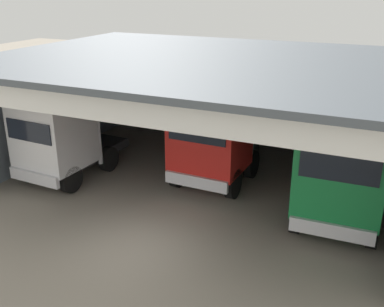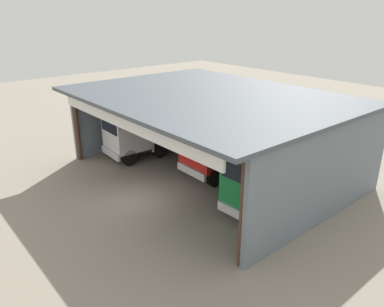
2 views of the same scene
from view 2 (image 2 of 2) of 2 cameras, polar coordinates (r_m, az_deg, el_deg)
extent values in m
plane|color=gray|center=(19.99, -8.32, -6.92)|extent=(80.00, 80.00, 0.00)
cube|color=slate|center=(25.90, 11.92, 5.06)|extent=(14.80, 0.24, 4.70)
cube|color=slate|center=(27.68, -7.40, 6.38)|extent=(0.24, 10.74, 4.70)
cube|color=slate|center=(17.81, 19.74, -3.25)|extent=(0.24, 10.74, 4.70)
cube|color=#474E55|center=(21.12, 2.42, 8.74)|extent=(15.40, 11.65, 0.20)
cylinder|color=#4C2D1E|center=(25.14, -17.09, 4.08)|extent=(0.24, 0.24, 4.70)
cylinder|color=#4C2D1E|center=(14.07, 7.68, -8.82)|extent=(0.24, 0.24, 4.70)
cube|color=white|center=(18.18, -10.01, 4.92)|extent=(13.32, 0.12, 0.90)
cube|color=white|center=(24.66, -9.97, 3.56)|extent=(2.53, 2.42, 2.48)
cube|color=black|center=(24.05, -12.51, 3.99)|extent=(2.06, 0.16, 0.74)
cube|color=silver|center=(24.60, -12.24, 0.03)|extent=(2.31, 0.27, 0.44)
cube|color=#232326|center=(25.93, -6.19, 1.58)|extent=(1.97, 3.44, 0.36)
cylinder|color=silver|center=(24.44, -6.02, 2.92)|extent=(0.18, 0.18, 2.43)
cylinder|color=silver|center=(26.25, -8.54, 4.09)|extent=(0.18, 0.18, 2.43)
cylinder|color=silver|center=(26.64, -7.98, 2.31)|extent=(0.62, 1.23, 0.56)
cylinder|color=black|center=(24.07, -9.52, -0.63)|extent=(0.35, 1.05, 1.03)
cylinder|color=black|center=(25.85, -11.77, 0.76)|extent=(0.35, 1.05, 1.03)
cylinder|color=black|center=(25.14, -4.90, 0.55)|extent=(0.35, 1.05, 1.03)
cylinder|color=black|center=(26.85, -7.36, 1.82)|extent=(0.35, 1.05, 1.03)
cube|color=red|center=(21.48, 2.48, 1.54)|extent=(2.61, 2.45, 2.62)
cube|color=black|center=(20.59, -0.06, 2.03)|extent=(2.17, 0.11, 0.79)
cube|color=silver|center=(21.26, -0.12, -2.75)|extent=(2.42, 0.22, 0.44)
cube|color=#232326|center=(22.97, 5.38, -0.88)|extent=(1.98, 2.91, 0.36)
cylinder|color=silver|center=(21.60, 7.17, 1.36)|extent=(0.18, 0.18, 3.02)
cylinder|color=silver|center=(23.15, 3.12, 2.87)|extent=(0.18, 0.18, 3.02)
cylinder|color=silver|center=(23.52, 2.93, 0.03)|extent=(0.59, 1.21, 0.56)
cylinder|color=black|center=(21.00, 3.45, -3.56)|extent=(0.33, 1.14, 1.13)
cylinder|color=black|center=(22.56, -0.38, -1.70)|extent=(0.33, 1.14, 1.13)
cylinder|color=black|center=(22.32, 7.37, -2.15)|extent=(0.33, 1.14, 1.13)
cylinder|color=black|center=(23.80, 3.50, -0.49)|extent=(0.33, 1.14, 1.13)
cube|color=#197F3D|center=(17.37, 9.64, -3.61)|extent=(2.61, 2.19, 2.77)
cube|color=black|center=(16.41, 7.36, -3.15)|extent=(2.17, 0.12, 0.83)
cube|color=silver|center=(17.29, 6.99, -9.14)|extent=(2.43, 0.23, 0.44)
cube|color=#232326|center=(19.53, 13.25, -5.74)|extent=(2.02, 3.83, 0.36)
cylinder|color=silver|center=(17.70, 15.00, -3.73)|extent=(0.18, 0.18, 3.19)
cylinder|color=silver|center=(18.91, 9.26, -1.61)|extent=(0.18, 0.18, 3.19)
cylinder|color=silver|center=(19.85, 10.09, -4.63)|extent=(0.59, 1.22, 0.56)
cylinder|color=black|center=(17.24, 11.35, -10.11)|extent=(0.33, 1.02, 1.01)
cylinder|color=black|center=(18.46, 5.76, -7.53)|extent=(0.33, 1.02, 1.01)
cylinder|color=black|center=(19.08, 15.97, -7.30)|extent=(0.33, 1.02, 1.01)
cylinder|color=black|center=(20.19, 10.62, -5.16)|extent=(0.33, 1.02, 1.01)
cylinder|color=#B21E19|center=(27.65, 4.84, 2.31)|extent=(0.58, 0.58, 0.86)
cube|color=black|center=(23.74, 15.27, -1.47)|extent=(0.90, 0.60, 1.00)
camera|label=1|loc=(9.19, -44.60, 2.88)|focal=42.09mm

